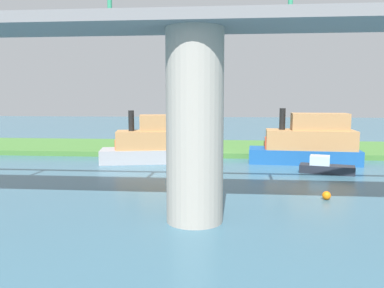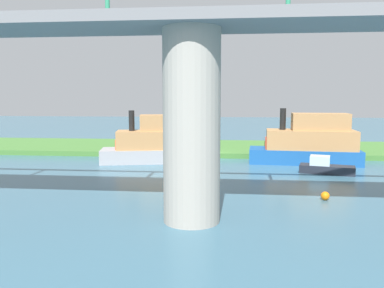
% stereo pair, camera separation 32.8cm
% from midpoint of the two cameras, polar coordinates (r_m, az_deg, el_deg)
% --- Properties ---
extents(ground_plane, '(160.00, 160.00, 0.00)m').
position_cam_midpoint_polar(ground_plane, '(38.20, 1.84, -2.10)').
color(ground_plane, '#386075').
extents(grassy_bank, '(80.00, 12.00, 0.50)m').
position_cam_midpoint_polar(grassy_bank, '(44.09, 2.30, -0.57)').
color(grassy_bank, '#427533').
rests_on(grassy_bank, ground).
extents(bridge_pylon, '(2.71, 2.71, 9.11)m').
position_cam_midpoint_polar(bridge_pylon, '(18.30, -0.11, 2.48)').
color(bridge_pylon, '#9E998E').
rests_on(bridge_pylon, ground).
extents(bridge_span, '(64.11, 4.30, 3.25)m').
position_cam_midpoint_polar(bridge_span, '(18.63, -0.11, 18.17)').
color(bridge_span, slate).
rests_on(bridge_span, bridge_pylon).
extents(person_on_bank, '(0.51, 0.51, 1.39)m').
position_cam_midpoint_polar(person_on_bank, '(39.00, 2.60, -0.14)').
color(person_on_bank, '#2D334C').
rests_on(person_on_bank, grassy_bank).
extents(mooring_post, '(0.20, 0.20, 1.07)m').
position_cam_midpoint_polar(mooring_post, '(39.86, 10.38, -0.33)').
color(mooring_post, brown).
rests_on(mooring_post, grassy_bank).
extents(pontoon_yellow, '(9.76, 4.86, 4.77)m').
position_cam_midpoint_polar(pontoon_yellow, '(35.96, -5.60, 0.15)').
color(pontoon_yellow, '#99999E').
rests_on(pontoon_yellow, ground).
extents(motorboat_red, '(9.93, 3.94, 4.97)m').
position_cam_midpoint_polar(motorboat_red, '(36.63, 16.34, 0.15)').
color(motorboat_red, '#195199').
rests_on(motorboat_red, ground).
extents(riverboat_paddlewheel, '(4.37, 2.49, 1.38)m').
position_cam_midpoint_polar(riverboat_paddlewheel, '(32.40, 18.66, -3.20)').
color(riverboat_paddlewheel, '#1E232D').
rests_on(riverboat_paddlewheel, ground).
extents(marker_buoy, '(0.50, 0.50, 0.50)m').
position_cam_midpoint_polar(marker_buoy, '(24.15, 18.76, -7.17)').
color(marker_buoy, orange).
rests_on(marker_buoy, ground).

